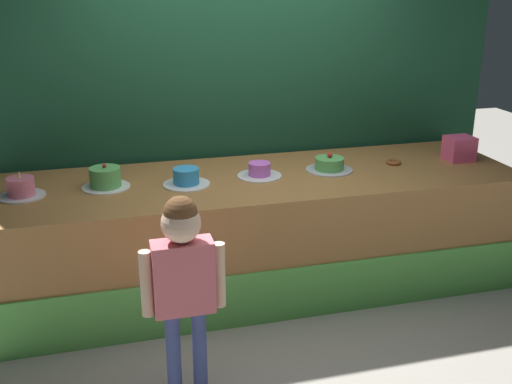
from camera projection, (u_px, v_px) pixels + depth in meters
The scene contains 11 objects.
ground_plane at pixel (281, 320), 4.26m from camera, with size 12.00×12.00×0.00m, color gray.
stage_platform at pixel (260, 231), 4.64m from camera, with size 3.91×1.18×0.88m.
curtain_backdrop at pixel (238, 88), 4.93m from camera, with size 4.44×0.08×2.84m, color #19472D.
child_figure at pixel (183, 271), 3.27m from camera, with size 0.46×0.21×1.20m.
pink_box at pixel (459, 148), 4.87m from camera, with size 0.21×0.19×0.19m, color #F05384.
donut at pixel (393, 162), 4.80m from camera, with size 0.12×0.12×0.03m, color brown.
cake_far_left at pixel (21, 188), 4.07m from camera, with size 0.31×0.31×0.18m.
cake_left at pixel (105, 178), 4.24m from camera, with size 0.33×0.33×0.18m.
cake_center at pixel (186, 178), 4.30m from camera, with size 0.34×0.34×0.12m.
cake_right at pixel (259, 171), 4.49m from camera, with size 0.33×0.33×0.10m.
cake_far_right at pixel (329, 165), 4.63m from camera, with size 0.36×0.36×0.14m.
Camera 1 is at (-1.13, -3.55, 2.27)m, focal length 42.65 mm.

